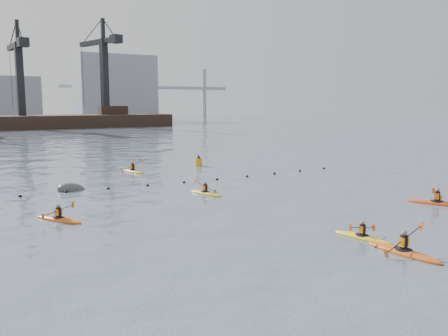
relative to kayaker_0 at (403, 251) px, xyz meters
The scene contains 12 objects.
ground 2.19m from the kayaker_0, 134.31° to the right, with size 400.00×400.00×0.00m, color #3E495B.
float_line 21.07m from the kayaker_0, 95.52° to the left, with size 33.24×0.73×0.24m.
barge_pier 108.46m from the kayaker_0, 90.92° to the left, with size 72.00×19.30×29.50m.
skyline 148.99m from the kayaker_0, 89.73° to the left, with size 141.00×28.00×22.00m.
kayaker_0 is the anchor object (origin of this frame).
kayaker_1 2.51m from the kayaker_0, 85.79° to the left, with size 2.04×3.11×0.98m.
kayaker_2 17.50m from the kayaker_0, 131.23° to the left, with size 2.26×3.12×1.04m.
kayaker_3 15.86m from the kayaker_0, 94.27° to the left, with size 2.14×3.15×1.28m.
kayaker_4 11.35m from the kayaker_0, 29.47° to the left, with size 2.37×3.64×1.38m.
kayaker_5 28.51m from the kayaker_0, 94.19° to the left, with size 2.32×3.46×1.28m.
mooring_buoy 23.73m from the kayaker_0, 112.18° to the left, with size 2.13×1.26×1.07m, color #414446.
nav_buoy 29.41m from the kayaker_0, 80.30° to the left, with size 0.72×0.72×1.31m.
Camera 1 is at (-14.72, -11.43, 6.39)m, focal length 38.00 mm.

